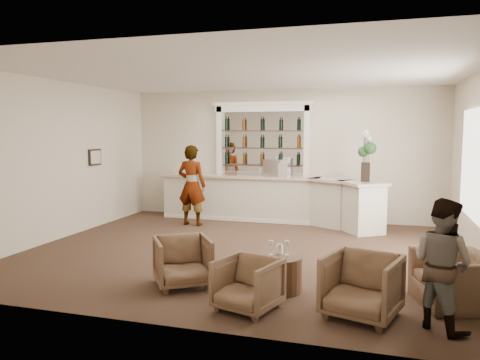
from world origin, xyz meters
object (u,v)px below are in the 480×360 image
object	(u,v)px
bar_counter	(271,199)
armchair_right	(362,286)
espresso_machine	(275,168)
cocktail_table	(279,273)
armchair_center	(248,284)
flower_vase	(366,153)
guest	(442,264)
armchair_left	(183,262)
armchair_far	(455,280)
sommelier	(192,185)

from	to	relation	value
bar_counter	armchair_right	xyz separation A→B (m)	(2.41, -5.57, -0.18)
armchair_right	espresso_machine	distance (m)	6.15
cocktail_table	armchair_center	world-z (taller)	armchair_center
armchair_right	flower_vase	world-z (taller)	flower_vase
guest	armchair_left	world-z (taller)	guest
armchair_left	cocktail_table	bearing A→B (deg)	-26.20
armchair_center	armchair_right	distance (m)	1.40
armchair_left	armchair_far	world-z (taller)	armchair_left
armchair_right	sommelier	bearing A→B (deg)	148.60
cocktail_table	armchair_center	xyz separation A→B (m)	(-0.23, -0.82, 0.08)
guest	flower_vase	size ratio (longest dim) A/B	1.34
cocktail_table	espresso_machine	size ratio (longest dim) A/B	1.40
sommelier	armchair_left	size ratio (longest dim) A/B	2.43
sommelier	armchair_right	world-z (taller)	sommelier
sommelier	flower_vase	bearing A→B (deg)	-170.99
bar_counter	espresso_machine	size ratio (longest dim) A/B	12.10
armchair_center	espresso_machine	xyz separation A→B (m)	(-0.93, 5.79, 1.01)
cocktail_table	armchair_left	bearing A→B (deg)	-171.99
armchair_left	armchair_right	world-z (taller)	armchair_right
bar_counter	cocktail_table	size ratio (longest dim) A/B	8.61
sommelier	armchair_right	size ratio (longest dim) A/B	2.26
cocktail_table	sommelier	distance (m)	5.02
sommelier	armchair_far	size ratio (longest dim) A/B	1.89
bar_counter	flower_vase	bearing A→B (deg)	-12.90
bar_counter	armchair_left	bearing A→B (deg)	-91.54
cocktail_table	sommelier	size ratio (longest dim) A/B	0.34
flower_vase	armchair_far	bearing A→B (deg)	-73.22
cocktail_table	armchair_right	size ratio (longest dim) A/B	0.78
armchair_left	armchair_center	size ratio (longest dim) A/B	1.08
armchair_left	espresso_machine	world-z (taller)	espresso_machine
bar_counter	armchair_center	distance (m)	5.84
guest	cocktail_table	bearing A→B (deg)	23.01
bar_counter	armchair_left	xyz separation A→B (m)	(-0.14, -5.13, -0.21)
bar_counter	armchair_far	size ratio (longest dim) A/B	5.58
sommelier	armchair_left	distance (m)	4.51
bar_counter	sommelier	bearing A→B (deg)	-151.09
bar_counter	armchair_center	world-z (taller)	bar_counter
armchair_left	armchair_right	size ratio (longest dim) A/B	0.93
armchair_center	armchair_left	bearing A→B (deg)	169.13
flower_vase	espresso_machine	bearing A→B (deg)	165.67
armchair_right	armchair_far	world-z (taller)	armchair_right
bar_counter	flower_vase	xyz separation A→B (m)	(2.27, -0.52, 1.20)
armchair_far	armchair_left	bearing A→B (deg)	-101.60
cocktail_table	espresso_machine	xyz separation A→B (m)	(-1.16, 4.97, 1.10)
cocktail_table	armchair_right	world-z (taller)	armchair_right
espresso_machine	armchair_center	bearing A→B (deg)	-56.00
armchair_right	espresso_machine	size ratio (longest dim) A/B	1.81
bar_counter	armchair_right	distance (m)	6.08
bar_counter	sommelier	size ratio (longest dim) A/B	2.96
armchair_left	armchair_center	bearing A→B (deg)	-62.43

